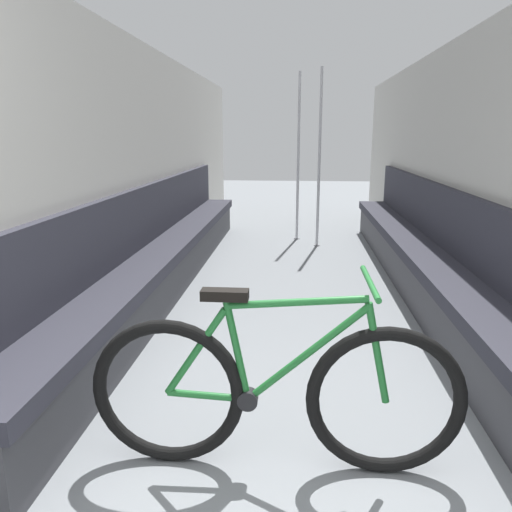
{
  "coord_description": "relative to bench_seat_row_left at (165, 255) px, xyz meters",
  "views": [
    {
      "loc": [
        0.04,
        -0.93,
        1.46
      ],
      "look_at": [
        -0.16,
        1.47,
        0.87
      ],
      "focal_mm": 35.0,
      "sensor_mm": 36.0,
      "label": 1
    }
  ],
  "objects": [
    {
      "name": "bench_seat_row_left",
      "position": [
        0.0,
        0.0,
        0.0
      ],
      "size": [
        0.43,
        6.16,
        1.0
      ],
      "color": "#3D3D42",
      "rests_on": "ground"
    },
    {
      "name": "grab_pole_far",
      "position": [
        1.26,
        2.4,
        0.78
      ],
      "size": [
        0.08,
        0.08,
        2.26
      ],
      "color": "gray",
      "rests_on": "ground"
    },
    {
      "name": "wall_right",
      "position": [
        2.68,
        -0.06,
        0.82
      ],
      "size": [
        0.1,
        10.37,
        2.28
      ],
      "primitive_type": "cube",
      "color": "beige",
      "rests_on": "ground"
    },
    {
      "name": "wall_left",
      "position": [
        -0.23,
        -0.06,
        0.82
      ],
      "size": [
        0.1,
        10.37,
        2.28
      ],
      "primitive_type": "cube",
      "color": "beige",
      "rests_on": "ground"
    },
    {
      "name": "grab_pole_near",
      "position": [
        1.53,
        1.98,
        0.78
      ],
      "size": [
        0.08,
        0.08,
        2.26
      ],
      "color": "gray",
      "rests_on": "ground"
    },
    {
      "name": "bench_seat_row_right",
      "position": [
        2.45,
        0.0,
        0.0
      ],
      "size": [
        0.43,
        6.16,
        1.0
      ],
      "color": "#3D3D42",
      "rests_on": "ground"
    },
    {
      "name": "bicycle",
      "position": [
        1.18,
        -2.61,
        0.04
      ],
      "size": [
        1.64,
        0.46,
        0.89
      ],
      "rotation": [
        0.0,
        0.0,
        -0.14
      ],
      "color": "black",
      "rests_on": "ground"
    }
  ]
}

